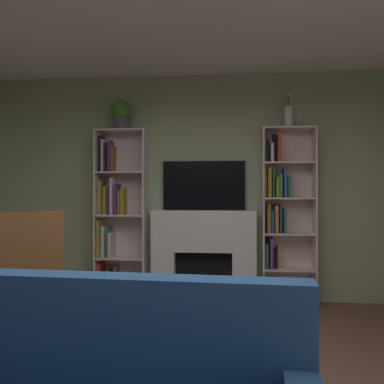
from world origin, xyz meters
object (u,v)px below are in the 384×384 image
(vase_with_flowers, at_px, (289,114))
(armchair, at_px, (21,281))
(bookshelf_right, at_px, (282,217))
(potted_plant, at_px, (121,114))
(bookshelf_left, at_px, (116,217))
(fireplace, at_px, (204,253))
(tv, at_px, (204,185))

(vase_with_flowers, xyz_separation_m, armchair, (-2.45, -1.58, -1.69))
(bookshelf_right, bearing_deg, armchair, -145.56)
(potted_plant, bearing_deg, bookshelf_right, 1.47)
(bookshelf_left, height_order, vase_with_flowers, vase_with_flowers)
(fireplace, distance_m, armchair, 2.17)
(tv, xyz_separation_m, bookshelf_right, (0.94, -0.07, -0.38))
(bookshelf_left, bearing_deg, bookshelf_right, 0.18)
(fireplace, relative_size, bookshelf_left, 0.65)
(fireplace, relative_size, vase_with_flowers, 3.12)
(vase_with_flowers, bearing_deg, fireplace, 178.21)
(fireplace, bearing_deg, bookshelf_left, 179.39)
(bookshelf_right, bearing_deg, vase_with_flowers, -34.46)
(bookshelf_right, height_order, armchair, bookshelf_right)
(bookshelf_right, bearing_deg, fireplace, -178.91)
(fireplace, bearing_deg, potted_plant, -178.17)
(vase_with_flowers, bearing_deg, bookshelf_left, 178.82)
(bookshelf_left, distance_m, potted_plant, 1.28)
(tv, xyz_separation_m, vase_with_flowers, (1.01, -0.12, 0.84))
(armchair, bearing_deg, tv, 49.74)
(bookshelf_right, height_order, vase_with_flowers, vase_with_flowers)
(fireplace, xyz_separation_m, bookshelf_left, (-1.09, 0.01, 0.43))
(potted_plant, distance_m, vase_with_flowers, 2.02)
(fireplace, xyz_separation_m, vase_with_flowers, (1.01, -0.03, 1.67))
(tv, bearing_deg, fireplace, -90.00)
(bookshelf_left, distance_m, armchair, 1.72)
(potted_plant, height_order, armchair, potted_plant)
(bookshelf_right, xyz_separation_m, potted_plant, (-1.95, -0.05, 1.26))
(fireplace, relative_size, bookshelf_right, 0.65)
(tv, height_order, bookshelf_right, bookshelf_right)
(bookshelf_right, bearing_deg, potted_plant, -178.53)
(vase_with_flowers, relative_size, armchair, 0.37)
(bookshelf_left, xyz_separation_m, vase_with_flowers, (2.10, -0.04, 1.24))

